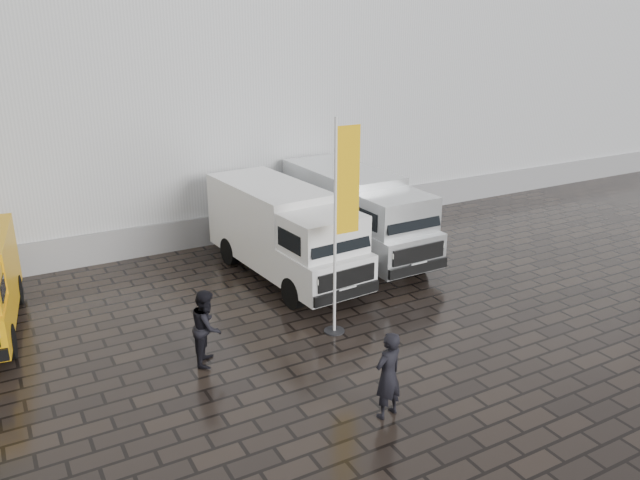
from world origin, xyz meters
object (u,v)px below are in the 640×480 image
object	(u,v)px
person_front	(388,375)
flagpole	(342,216)
van_silver	(357,215)
wheelie_bin	(406,203)
van_white	(285,234)
person_tent	(207,327)

from	to	relation	value
person_front	flagpole	bearing A→B (deg)	-119.54
van_silver	person_front	distance (m)	8.75
van_silver	wheelie_bin	bearing A→B (deg)	33.06
van_white	person_front	world-z (taller)	van_white
flagpole	person_tent	distance (m)	3.93
wheelie_bin	flagpole	bearing A→B (deg)	-142.46
wheelie_bin	person_tent	xyz separation A→B (m)	(-10.42, -6.82, 0.34)
wheelie_bin	van_silver	bearing A→B (deg)	-152.64
van_silver	flagpole	distance (m)	5.50
van_white	flagpole	distance (m)	4.05
van_silver	flagpole	bearing A→B (deg)	-127.50
van_white	van_silver	distance (m)	2.87
person_front	wheelie_bin	bearing A→B (deg)	-140.88
person_tent	flagpole	bearing A→B (deg)	-64.57
flagpole	wheelie_bin	size ratio (longest dim) A/B	5.07
flagpole	person_tent	size ratio (longest dim) A/B	3.04
wheelie_bin	person_front	size ratio (longest dim) A/B	0.58
wheelie_bin	person_front	distance (m)	13.19
wheelie_bin	person_tent	distance (m)	12.46
van_white	flagpole	world-z (taller)	flagpole
van_silver	wheelie_bin	size ratio (longest dim) A/B	6.05
van_white	van_silver	world-z (taller)	van_silver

